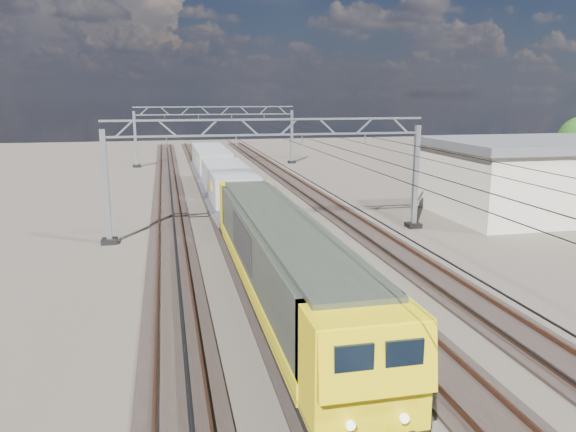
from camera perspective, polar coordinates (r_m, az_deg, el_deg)
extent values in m
plane|color=#2A251F|center=(30.87, -0.45, -3.71)|extent=(160.00, 160.00, 0.00)
cube|color=black|center=(30.24, -11.68, -4.20)|extent=(2.60, 140.00, 0.12)
cube|color=brown|center=(30.20, -13.06, -3.97)|extent=(0.08, 140.00, 0.16)
cube|color=brown|center=(30.21, -10.32, -3.84)|extent=(0.08, 140.00, 0.16)
cube|color=black|center=(30.52, -4.14, -3.82)|extent=(2.60, 140.00, 0.12)
cube|color=brown|center=(30.39, -5.49, -3.60)|extent=(0.08, 140.00, 0.16)
cube|color=brown|center=(30.58, -2.81, -3.45)|extent=(0.08, 140.00, 0.16)
cube|color=black|center=(31.31, 3.13, -3.39)|extent=(2.60, 140.00, 0.12)
cube|color=brown|center=(31.09, 1.86, -3.18)|extent=(0.08, 140.00, 0.16)
cube|color=brown|center=(31.46, 4.40, -3.03)|extent=(0.08, 140.00, 0.16)
cube|color=black|center=(32.58, 9.94, -2.94)|extent=(2.60, 140.00, 0.12)
cube|color=brown|center=(32.27, 8.77, -2.74)|extent=(0.08, 140.00, 0.16)
cube|color=brown|center=(32.81, 11.12, -2.59)|extent=(0.08, 140.00, 0.16)
cube|color=#98A0A6|center=(33.62, -18.01, 2.77)|extent=(0.30, 0.30, 6.60)
cube|color=#98A0A6|center=(36.91, 12.83, 3.86)|extent=(0.30, 0.30, 6.60)
cube|color=black|center=(34.25, -17.66, -2.44)|extent=(0.90, 0.90, 0.30)
cube|color=black|center=(37.49, 12.61, -0.91)|extent=(0.90, 0.90, 0.30)
cube|color=#98A0A6|center=(33.64, -1.90, 9.79)|extent=(19.30, 0.18, 0.12)
cube|color=#98A0A6|center=(33.69, -1.89, 8.26)|extent=(19.30, 0.18, 0.12)
cube|color=#98A0A6|center=(33.17, -16.32, 8.50)|extent=(1.03, 0.10, 0.94)
cube|color=#98A0A6|center=(33.10, -12.17, 8.70)|extent=(1.03, 0.10, 0.94)
cube|color=#98A0A6|center=(33.20, -8.03, 8.87)|extent=(1.03, 0.10, 0.94)
cube|color=#98A0A6|center=(33.46, -3.92, 8.98)|extent=(1.03, 0.10, 0.94)
cube|color=#98A0A6|center=(33.90, 0.10, 9.05)|extent=(1.03, 0.10, 0.94)
cube|color=#98A0A6|center=(34.49, 4.01, 9.08)|extent=(1.03, 0.10, 0.94)
cube|color=#98A0A6|center=(35.23, 7.76, 9.06)|extent=(1.03, 0.10, 0.94)
cube|color=#98A0A6|center=(36.11, 11.35, 9.01)|extent=(1.03, 0.10, 0.94)
cube|color=#98A0A6|center=(33.15, -12.22, 7.36)|extent=(0.06, 0.06, 0.65)
cube|color=#98A0A6|center=(33.41, -5.29, 7.62)|extent=(0.06, 0.06, 0.65)
cube|color=#98A0A6|center=(34.13, 1.45, 7.76)|extent=(0.06, 0.06, 0.65)
cube|color=#98A0A6|center=(35.30, 7.82, 7.80)|extent=(0.06, 0.06, 0.65)
cube|color=#98A0A6|center=(69.32, -15.25, 7.51)|extent=(0.30, 0.30, 6.60)
cube|color=#98A0A6|center=(70.98, 0.39, 8.04)|extent=(0.30, 0.30, 6.60)
cube|color=black|center=(69.63, -15.11, 4.93)|extent=(0.90, 0.90, 0.30)
cube|color=black|center=(71.28, 0.39, 5.51)|extent=(0.90, 0.90, 0.30)
cube|color=#98A0A6|center=(69.33, -7.43, 10.94)|extent=(19.30, 0.18, 0.12)
cube|color=#98A0A6|center=(69.36, -7.41, 10.20)|extent=(19.30, 0.18, 0.12)
cube|color=#98A0A6|center=(69.11, -14.41, 10.29)|extent=(1.03, 0.10, 0.94)
cube|color=#98A0A6|center=(69.07, -12.41, 10.39)|extent=(1.03, 0.10, 0.94)
cube|color=#98A0A6|center=(69.12, -10.41, 10.47)|extent=(1.03, 0.10, 0.94)
cube|color=#98A0A6|center=(69.25, -8.42, 10.54)|extent=(1.03, 0.10, 0.94)
cube|color=#98A0A6|center=(69.46, -6.43, 10.60)|extent=(1.03, 0.10, 0.94)
cube|color=#98A0A6|center=(69.75, -4.45, 10.64)|extent=(1.03, 0.10, 0.94)
cube|color=#98A0A6|center=(70.12, -2.50, 10.68)|extent=(1.03, 0.10, 0.94)
cube|color=#98A0A6|center=(70.56, -0.56, 10.70)|extent=(1.03, 0.10, 0.94)
cube|color=#98A0A6|center=(69.10, -12.43, 9.74)|extent=(0.06, 0.06, 0.65)
cube|color=#98A0A6|center=(69.22, -9.08, 9.88)|extent=(0.06, 0.06, 0.65)
cube|color=#98A0A6|center=(69.57, -5.74, 9.98)|extent=(0.06, 0.06, 0.65)
cube|color=#98A0A6|center=(70.15, -2.44, 10.05)|extent=(0.06, 0.06, 0.65)
cylinder|color=black|center=(37.17, -12.24, 7.36)|extent=(0.03, 140.00, 0.03)
cylinder|color=black|center=(37.13, -12.28, 8.12)|extent=(0.03, 140.00, 0.03)
cylinder|color=black|center=(37.39, -6.05, 7.59)|extent=(0.03, 140.00, 0.03)
cylinder|color=black|center=(37.36, -6.07, 8.35)|extent=(0.03, 140.00, 0.03)
cylinder|color=black|center=(38.04, 0.00, 7.74)|extent=(0.03, 140.00, 0.03)
cylinder|color=black|center=(38.01, 0.00, 8.49)|extent=(0.03, 140.00, 0.03)
cylinder|color=black|center=(39.09, 5.79, 7.79)|extent=(0.03, 140.00, 0.03)
cylinder|color=black|center=(39.06, 5.80, 8.53)|extent=(0.03, 140.00, 0.03)
cube|color=black|center=(16.21, 4.05, -16.28)|extent=(2.20, 3.60, 0.60)
cube|color=black|center=(28.04, -3.45, -3.79)|extent=(2.20, 3.60, 0.60)
cube|color=black|center=(21.83, -0.78, -7.44)|extent=(2.65, 20.00, 0.25)
cube|color=black|center=(21.96, -0.77, -8.37)|extent=(2.20, 4.50, 0.75)
cube|color=#2A3028|center=(21.40, -0.79, -3.86)|extent=(2.65, 17.00, 2.60)
cube|color=yellow|center=(21.48, -4.32, -6.62)|extent=(0.04, 17.00, 0.60)
cube|color=yellow|center=(21.99, 2.68, -6.15)|extent=(0.04, 17.00, 0.60)
cube|color=black|center=(22.04, -4.77, -2.47)|extent=(0.05, 5.00, 1.40)
cube|color=black|center=(22.54, 2.08, -2.11)|extent=(0.05, 5.00, 1.40)
cube|color=#2A3028|center=(21.06, -0.80, -0.27)|extent=(2.25, 18.00, 0.15)
cube|color=yellow|center=(13.19, 7.45, -14.58)|extent=(2.65, 1.80, 2.60)
cube|color=yellow|center=(12.17, 9.06, -14.41)|extent=(2.60, 0.46, 1.52)
cube|color=black|center=(11.87, 6.70, -14.52)|extent=(0.85, 0.08, 0.75)
cube|color=black|center=(12.25, 11.72, -13.83)|extent=(0.85, 0.08, 0.75)
cylinder|color=white|center=(12.51, 6.38, -20.39)|extent=(0.20, 0.08, 0.20)
cylinder|color=white|center=(12.90, 11.75, -19.49)|extent=(0.20, 0.08, 0.20)
cube|color=yellow|center=(30.12, -4.27, 0.84)|extent=(2.65, 1.80, 2.60)
cube|color=yellow|center=(30.95, -4.53, 2.09)|extent=(2.60, 0.46, 1.52)
cube|color=black|center=(30.96, -5.57, 2.26)|extent=(0.85, 0.08, 0.75)
cube|color=black|center=(31.11, -3.56, 2.34)|extent=(0.85, 0.08, 0.75)
cylinder|color=black|center=(31.48, -6.07, -1.30)|extent=(0.36, 0.50, 0.36)
cylinder|color=black|center=(31.70, -3.01, -1.16)|extent=(0.36, 0.50, 0.36)
cylinder|color=white|center=(31.28, -5.62, -0.25)|extent=(0.20, 0.08, 0.20)
cylinder|color=white|center=(31.43, -3.45, -0.15)|extent=(0.20, 0.08, 0.20)
cube|color=black|center=(34.48, -5.19, -0.83)|extent=(2.20, 2.60, 0.55)
cube|color=black|center=(43.24, -6.70, 1.81)|extent=(2.20, 2.60, 0.55)
cube|color=black|center=(38.78, -6.04, 1.16)|extent=(2.40, 13.00, 0.20)
cube|color=gray|center=(38.49, -6.10, 3.67)|extent=(2.80, 12.00, 1.80)
cube|color=#494A50|center=(38.60, -7.46, 1.78)|extent=(1.48, 12.00, 1.36)
cube|color=#494A50|center=(38.80, -4.66, 1.90)|extent=(1.48, 12.00, 1.36)
cube|color=yellow|center=(35.39, -7.85, 3.04)|extent=(0.04, 1.20, 0.50)
cube|color=black|center=(48.35, -7.32, 2.89)|extent=(2.20, 2.60, 0.55)
cube|color=black|center=(57.22, -8.14, 4.31)|extent=(2.20, 2.60, 0.55)
cube|color=black|center=(52.73, -7.78, 4.05)|extent=(2.40, 13.00, 0.20)
cube|color=gray|center=(52.51, -7.83, 5.90)|extent=(2.80, 12.00, 1.80)
cube|color=#494A50|center=(52.60, -8.83, 4.51)|extent=(1.48, 12.00, 1.36)
cube|color=#494A50|center=(52.75, -6.76, 4.59)|extent=(1.48, 12.00, 1.36)
cube|color=yellow|center=(49.43, -9.20, 5.59)|extent=(0.04, 1.20, 0.50)
cube|color=beige|center=(45.34, 26.17, 3.27)|extent=(18.00, 10.00, 4.80)
cube|color=slate|center=(45.06, 26.49, 6.66)|extent=(18.60, 10.60, 0.60)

